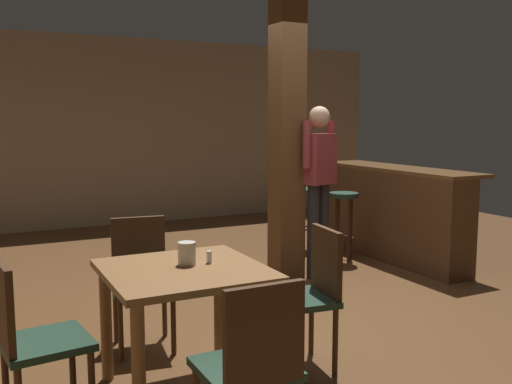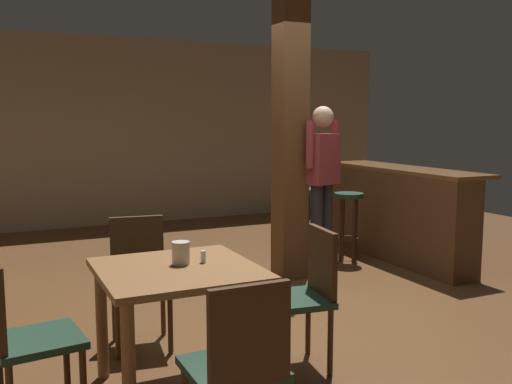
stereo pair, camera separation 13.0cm
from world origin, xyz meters
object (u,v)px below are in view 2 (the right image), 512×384
object	(u,v)px
chair_north	(139,274)
standing_person	(322,179)
chair_south	(239,363)
bar_stool_mid	(313,203)
bar_stool_near	(349,211)
bar_counter	(395,213)
chair_east	(305,290)
dining_table	(178,290)
napkin_cup	(181,253)
chair_west	(23,333)
salt_shaker	(203,257)

from	to	relation	value
chair_north	standing_person	distance (m)	2.33
chair_south	chair_north	world-z (taller)	same
bar_stool_mid	chair_north	bearing A→B (deg)	-142.02
standing_person	bar_stool_near	distance (m)	0.87
bar_counter	chair_north	bearing A→B (deg)	-159.19
chair_north	chair_east	xyz separation A→B (m)	(0.87, -0.83, 0.00)
dining_table	standing_person	distance (m)	2.72
napkin_cup	standing_person	bearing A→B (deg)	40.26
chair_north	bar_counter	size ratio (longest dim) A/B	0.40
chair_west	bar_stool_mid	world-z (taller)	chair_west
chair_south	bar_stool_mid	bearing A→B (deg)	55.12
chair_north	chair_west	distance (m)	1.18
chair_east	bar_stool_mid	size ratio (longest dim) A/B	1.19
bar_stool_near	bar_stool_mid	world-z (taller)	bar_stool_near
chair_south	bar_counter	distance (m)	4.30
salt_shaker	napkin_cup	bearing A→B (deg)	169.46
chair_north	bar_stool_near	size ratio (longest dim) A/B	1.15
napkin_cup	bar_stool_near	size ratio (longest dim) A/B	0.17
chair_north	chair_east	world-z (taller)	same
dining_table	chair_south	distance (m)	0.85
chair_north	dining_table	bearing A→B (deg)	-87.97
napkin_cup	standing_person	world-z (taller)	standing_person
chair_north	chair_east	distance (m)	1.20
chair_west	standing_person	xyz separation A→B (m)	(2.88, 1.79, 0.50)
standing_person	bar_counter	world-z (taller)	standing_person
chair_west	salt_shaker	size ratio (longest dim) A/B	12.30
bar_stool_near	bar_stool_mid	distance (m)	0.71
chair_north	bar_counter	world-z (taller)	bar_counter
chair_south	chair_north	distance (m)	1.66
bar_counter	bar_stool_near	world-z (taller)	bar_counter
bar_stool_near	salt_shaker	bearing A→B (deg)	-139.18
bar_stool_mid	chair_west	bearing A→B (deg)	-139.77
napkin_cup	salt_shaker	xyz separation A→B (m)	(0.13, -0.02, -0.03)
bar_stool_mid	chair_south	bearing A→B (deg)	-124.88
chair_south	bar_counter	bearing A→B (deg)	42.25
dining_table	chair_south	bearing A→B (deg)	-88.49
chair_east	salt_shaker	bearing A→B (deg)	176.37
chair_south	salt_shaker	xyz separation A→B (m)	(0.15, 0.87, 0.28)
napkin_cup	standing_person	distance (m)	2.63
chair_east	bar_stool_mid	distance (m)	3.41
chair_south	bar_stool_near	distance (m)	4.02
salt_shaker	chair_west	bearing A→B (deg)	-176.04
standing_person	bar_stool_near	xyz separation A→B (m)	(0.62, 0.43, -0.43)
salt_shaker	bar_stool_near	bearing A→B (deg)	40.82
dining_table	chair_west	world-z (taller)	chair_west
salt_shaker	standing_person	world-z (taller)	standing_person
chair_east	dining_table	bearing A→B (deg)	179.36
chair_south	bar_stool_near	size ratio (longest dim) A/B	1.15
bar_counter	bar_stool_mid	bearing A→B (deg)	124.46
dining_table	chair_north	xyz separation A→B (m)	(-0.03, 0.82, -0.11)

